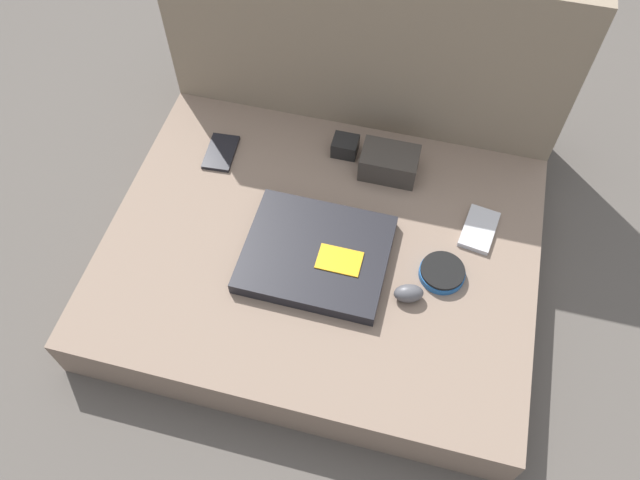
{
  "coord_description": "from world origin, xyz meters",
  "views": [
    {
      "loc": [
        0.18,
        -0.69,
        1.23
      ],
      "look_at": [
        0.0,
        0.0,
        0.14
      ],
      "focal_mm": 35.0,
      "sensor_mm": 36.0,
      "label": 1
    }
  ],
  "objects": [
    {
      "name": "ground_plane",
      "position": [
        0.0,
        0.0,
        0.0
      ],
      "size": [
        8.0,
        8.0,
        0.0
      ],
      "primitive_type": "plane",
      "color": "#4C4742"
    },
    {
      "name": "couch_seat",
      "position": [
        0.0,
        0.0,
        0.06
      ],
      "size": [
        0.91,
        0.71,
        0.12
      ],
      "color": "#7A6656",
      "rests_on": "ground_plane"
    },
    {
      "name": "speaker_puck",
      "position": [
        0.26,
        -0.01,
        0.13
      ],
      "size": [
        0.09,
        0.09,
        0.02
      ],
      "color": "#1E569E",
      "rests_on": "couch_seat"
    },
    {
      "name": "camera_pouch",
      "position": [
        0.1,
        0.23,
        0.15
      ],
      "size": [
        0.13,
        0.09,
        0.06
      ],
      "color": "#38332D",
      "rests_on": "couch_seat"
    },
    {
      "name": "phone_black",
      "position": [
        0.32,
        0.12,
        0.13
      ],
      "size": [
        0.08,
        0.12,
        0.01
      ],
      "rotation": [
        0.0,
        0.0,
        -0.15
      ],
      "color": "#B7B7BC",
      "rests_on": "couch_seat"
    },
    {
      "name": "computer_mouse",
      "position": [
        0.2,
        -0.08,
        0.14
      ],
      "size": [
        0.07,
        0.05,
        0.04
      ],
      "rotation": [
        0.0,
        0.0,
        0.28
      ],
      "color": "#4C4C51",
      "rests_on": "couch_seat"
    },
    {
      "name": "couch_backrest",
      "position": [
        0.0,
        0.46,
        0.27
      ],
      "size": [
        0.91,
        0.2,
        0.53
      ],
      "color": "#7F705B",
      "rests_on": "ground_plane"
    },
    {
      "name": "laptop",
      "position": [
        0.0,
        -0.03,
        0.13
      ],
      "size": [
        0.3,
        0.25,
        0.03
      ],
      "rotation": [
        0.0,
        0.0,
        -0.01
      ],
      "color": "black",
      "rests_on": "couch_seat"
    },
    {
      "name": "charger_brick",
      "position": [
        -0.01,
        0.27,
        0.14
      ],
      "size": [
        0.06,
        0.05,
        0.04
      ],
      "color": "black",
      "rests_on": "couch_seat"
    },
    {
      "name": "phone_silver",
      "position": [
        -0.29,
        0.19,
        0.12
      ],
      "size": [
        0.07,
        0.11,
        0.01
      ],
      "rotation": [
        0.0,
        0.0,
        0.07
      ],
      "color": "black",
      "rests_on": "couch_seat"
    }
  ]
}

